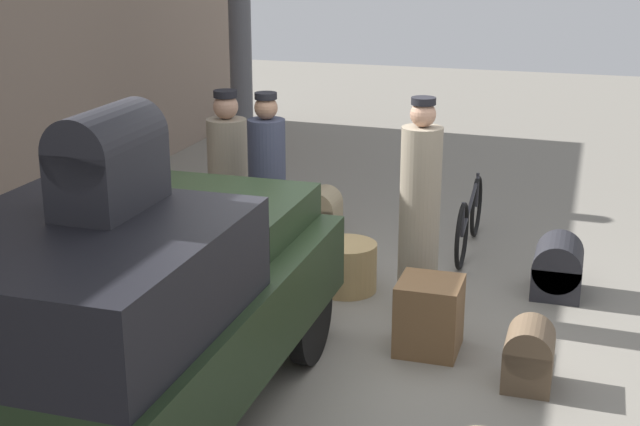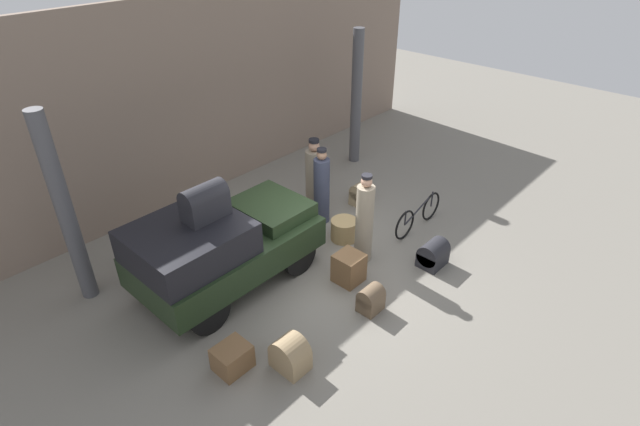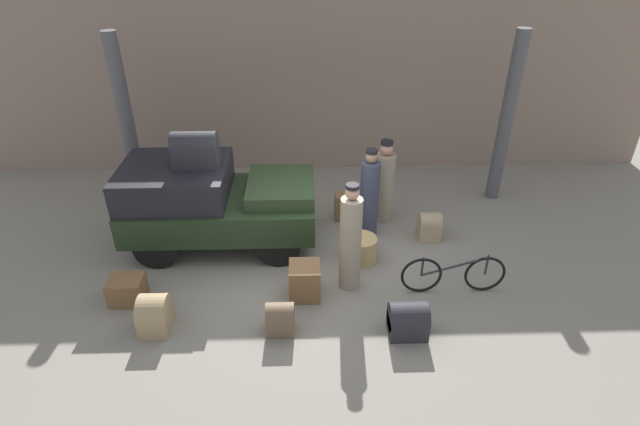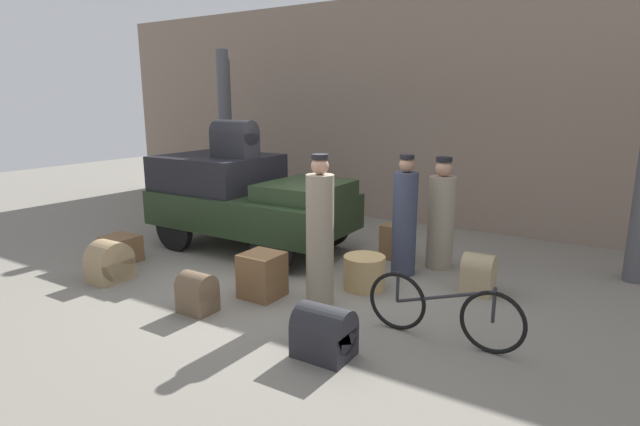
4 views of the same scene
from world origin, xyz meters
name	(u,v)px [view 4 (image 4 of 4)]	position (x,y,z in m)	size (l,w,h in m)	color
ground_plane	(301,279)	(0.00, 0.00, 0.00)	(30.00, 30.00, 0.00)	gray
station_building_facade	(414,112)	(0.00, 4.08, 2.25)	(16.00, 0.15, 4.50)	gray
canopy_pillar_left	(226,136)	(-3.52, 2.42, 1.74)	(0.28, 0.28, 3.49)	#4C4C51
truck	(245,197)	(-1.70, 0.85, 0.87)	(3.34, 1.77, 1.55)	black
bicycle	(443,310)	(2.29, -0.74, 0.34)	(1.67, 0.04, 0.70)	black
wicker_basket	(364,272)	(0.92, 0.17, 0.22)	(0.56, 0.56, 0.45)	tan
porter_carrying_trunk	(441,218)	(1.48, 1.55, 0.76)	(0.39, 0.39, 1.67)	gray
conductor_in_dark_uniform	(405,220)	(1.13, 1.00, 0.80)	(0.35, 0.35, 1.74)	#33384C
porter_standing_middle	(320,236)	(0.65, -0.53, 0.86)	(0.34, 0.34, 1.86)	gray
suitcase_small_leather	(110,264)	(-2.25, -1.44, 0.25)	(0.41, 0.54, 0.57)	#937A56
suitcase_black_upright	(324,333)	(1.41, -1.66, 0.24)	(0.55, 0.43, 0.52)	#232328
trunk_umber_medium	(393,242)	(0.72, 1.57, 0.27)	(0.37, 0.28, 0.55)	brown
trunk_large_brown	(262,275)	(-0.07, -0.77, 0.29)	(0.49, 0.48, 0.58)	brown
trunk_barrel_dark	(197,293)	(-0.43, -1.56, 0.24)	(0.41, 0.34, 0.49)	brown
suitcase_tan_flat	(478,273)	(2.26, 0.82, 0.27)	(0.40, 0.36, 0.54)	#9E8966
trunk_wicker_pale	(121,249)	(-2.85, -0.81, 0.21)	(0.53, 0.45, 0.41)	brown
trunk_on_truck_roof	(235,139)	(-1.89, 0.85, 1.85)	(0.76, 0.42, 0.61)	#232328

